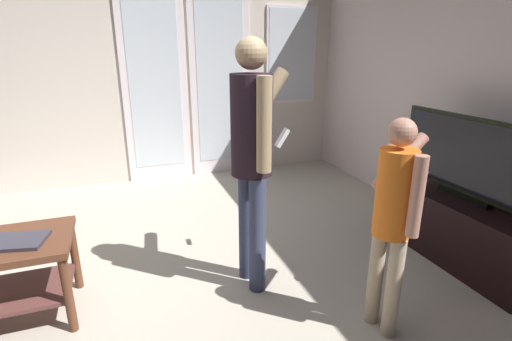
{
  "coord_description": "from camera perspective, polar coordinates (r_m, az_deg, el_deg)",
  "views": [
    {
      "loc": [
        -0.03,
        -2.19,
        1.53
      ],
      "look_at": [
        0.74,
        -0.1,
        0.81
      ],
      "focal_mm": 26.63,
      "sensor_mm": 36.0,
      "label": 1
    }
  ],
  "objects": [
    {
      "name": "person_adult",
      "position": [
        2.32,
        -0.46,
        3.57
      ],
      "size": [
        0.47,
        0.46,
        1.59
      ],
      "color": "#383E5B",
      "rests_on": "ground_plane"
    },
    {
      "name": "wall_back_with_doors",
      "position": [
        4.61,
        -18.67,
        13.86
      ],
      "size": [
        5.42,
        0.09,
        2.61
      ],
      "color": "beige",
      "rests_on": "ground_plane"
    },
    {
      "name": "tv_stand",
      "position": [
        3.28,
        28.17,
        -7.54
      ],
      "size": [
        0.48,
        1.3,
        0.47
      ],
      "color": "black",
      "rests_on": "ground_plane"
    },
    {
      "name": "ground_plane",
      "position": [
        2.68,
        -16.53,
        -18.0
      ],
      "size": [
        5.42,
        4.88,
        0.02
      ],
      "primitive_type": "cube",
      "color": "#B6AE9C"
    },
    {
      "name": "person_child",
      "position": [
        2.1,
        20.04,
        -5.63
      ],
      "size": [
        0.47,
        0.37,
        1.21
      ],
      "color": "tan",
      "rests_on": "ground_plane"
    },
    {
      "name": "flat_screen_tv",
      "position": [
        3.11,
        29.55,
        1.57
      ],
      "size": [
        0.08,
        1.25,
        0.6
      ],
      "color": "black",
      "rests_on": "tv_stand"
    },
    {
      "name": "wall_right_plain",
      "position": [
        3.49,
        31.61,
        11.44
      ],
      "size": [
        0.06,
        4.88,
        2.58
      ],
      "color": "beige",
      "rests_on": "ground_plane"
    },
    {
      "name": "laptop_closed",
      "position": [
        2.5,
        -32.39,
        -8.99
      ],
      "size": [
        0.34,
        0.27,
        0.02
      ],
      "primitive_type": "cube",
      "rotation": [
        0.0,
        0.0,
        -0.22
      ],
      "color": "#312F3C",
      "rests_on": "coffee_table"
    }
  ]
}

